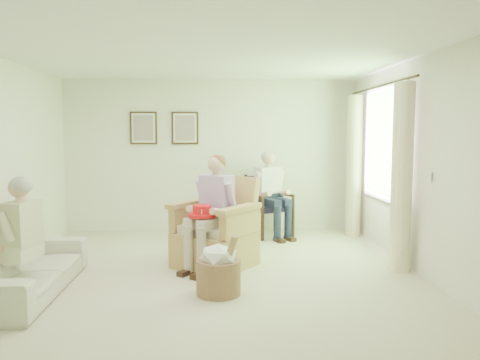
{
  "coord_description": "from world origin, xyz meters",
  "views": [
    {
      "loc": [
        0.03,
        -5.34,
        1.7
      ],
      "look_at": [
        0.4,
        1.06,
        1.05
      ],
      "focal_mm": 35.0,
      "sensor_mm": 36.0,
      "label": 1
    }
  ],
  "objects": [
    {
      "name": "person_dark",
      "position": [
        0.95,
        2.17,
        0.81
      ],
      "size": [
        0.4,
        0.63,
        1.37
      ],
      "rotation": [
        0.0,
        0.0,
        0.44
      ],
      "color": "#1A1F39",
      "rests_on": "ground"
    },
    {
      "name": "floor",
      "position": [
        0.0,
        0.0,
        0.0
      ],
      "size": [
        5.5,
        5.5,
        0.0
      ],
      "primitive_type": "plane",
      "color": "beige",
      "rests_on": "ground"
    },
    {
      "name": "back_wall",
      "position": [
        0.0,
        2.75,
        1.3
      ],
      "size": [
        5.0,
        0.04,
        2.6
      ],
      "primitive_type": "cube",
      "color": "silver",
      "rests_on": "ground"
    },
    {
      "name": "framed_print_left",
      "position": [
        -1.15,
        2.71,
        1.78
      ],
      "size": [
        0.45,
        0.05,
        0.55
      ],
      "color": "#382114",
      "rests_on": "back_wall"
    },
    {
      "name": "wicker_armchair",
      "position": [
        0.05,
        0.54,
        0.36
      ],
      "size": [
        0.89,
        0.88,
        1.13
      ],
      "rotation": [
        0.0,
        0.0,
        -0.64
      ],
      "color": "tan",
      "rests_on": "ground"
    },
    {
      "name": "person_sofa",
      "position": [
        -1.95,
        -0.59,
        0.7
      ],
      "size": [
        0.42,
        0.62,
        1.24
      ],
      "rotation": [
        0.0,
        0.0,
        -1.78
      ],
      "color": "beige",
      "rests_on": "ground"
    },
    {
      "name": "right_wall",
      "position": [
        2.5,
        0.0,
        1.3
      ],
      "size": [
        0.04,
        5.5,
        2.6
      ],
      "primitive_type": "cube",
      "color": "silver",
      "rests_on": "ground"
    },
    {
      "name": "window",
      "position": [
        2.46,
        1.2,
        1.58
      ],
      "size": [
        0.13,
        2.5,
        1.63
      ],
      "color": "#2D6B23",
      "rests_on": "right_wall"
    },
    {
      "name": "curtain_right",
      "position": [
        2.33,
        2.18,
        1.15
      ],
      "size": [
        0.34,
        0.34,
        2.3
      ],
      "primitive_type": "cylinder",
      "color": "beige",
      "rests_on": "ground"
    },
    {
      "name": "framed_print_right",
      "position": [
        -0.45,
        2.71,
        1.78
      ],
      "size": [
        0.45,
        0.05,
        0.55
      ],
      "color": "#382114",
      "rests_on": "back_wall"
    },
    {
      "name": "wood_armchair",
      "position": [
        0.95,
        2.34,
        0.54
      ],
      "size": [
        0.64,
        0.6,
        0.98
      ],
      "rotation": [
        0.0,
        0.0,
        0.44
      ],
      "color": "black",
      "rests_on": "ground"
    },
    {
      "name": "ceiling",
      "position": [
        0.0,
        0.0,
        2.6
      ],
      "size": [
        5.0,
        5.5,
        0.02
      ],
      "primitive_type": "cube",
      "color": "white",
      "rests_on": "back_wall"
    },
    {
      "name": "hatbox",
      "position": [
        0.08,
        -0.54,
        0.27
      ],
      "size": [
        0.51,
        0.51,
        0.69
      ],
      "color": "tan",
      "rests_on": "ground"
    },
    {
      "name": "person_wicker",
      "position": [
        0.05,
        0.4,
        0.83
      ],
      "size": [
        0.4,
        0.63,
        1.4
      ],
      "rotation": [
        0.0,
        0.0,
        -0.64
      ],
      "color": "beige",
      "rests_on": "ground"
    },
    {
      "name": "front_wall",
      "position": [
        0.0,
        -2.75,
        1.3
      ],
      "size": [
        5.0,
        0.04,
        2.6
      ],
      "primitive_type": "cube",
      "color": "silver",
      "rests_on": "ground"
    },
    {
      "name": "sofa",
      "position": [
        -1.95,
        -0.39,
        0.28
      ],
      "size": [
        1.93,
        0.76,
        0.56
      ],
      "primitive_type": "imported",
      "rotation": [
        0.0,
        0.0,
        1.57
      ],
      "color": "beige",
      "rests_on": "ground"
    },
    {
      "name": "red_hat",
      "position": [
        -0.11,
        0.25,
        0.74
      ],
      "size": [
        0.33,
        0.33,
        0.14
      ],
      "color": "red",
      "rests_on": "person_wicker"
    },
    {
      "name": "curtain_left",
      "position": [
        2.33,
        0.22,
        1.15
      ],
      "size": [
        0.34,
        0.34,
        2.3
      ],
      "primitive_type": "cylinder",
      "color": "beige",
      "rests_on": "ground"
    }
  ]
}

